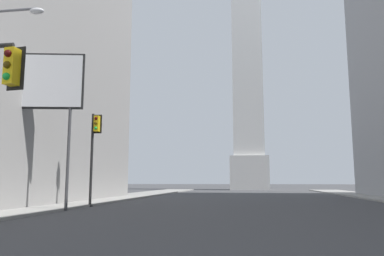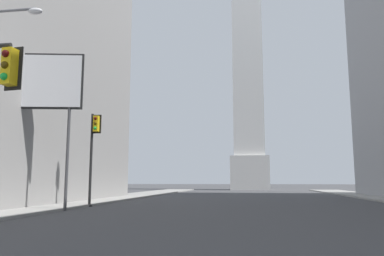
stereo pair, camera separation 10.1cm
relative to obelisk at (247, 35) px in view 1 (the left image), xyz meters
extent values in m
cube|color=gray|center=(-13.12, -47.10, -31.47)|extent=(5.00, 88.32, 0.15)
cube|color=silver|center=(0.00, 0.00, -28.31)|extent=(7.34, 7.34, 6.47)
cube|color=white|center=(0.00, 0.00, 1.56)|extent=(5.87, 5.87, 53.28)
cylinder|color=black|center=(-10.69, -49.99, -28.37)|extent=(0.18, 0.18, 6.37)
cylinder|color=#262626|center=(-10.69, -49.99, -31.50)|extent=(0.40, 0.40, 0.10)
cube|color=yellow|center=(-10.40, -49.99, -25.88)|extent=(0.34, 0.34, 1.10)
cube|color=black|center=(-10.40, -49.81, -25.88)|extent=(0.58, 0.03, 1.32)
sphere|color=#410907|center=(-10.40, -50.18, -25.54)|extent=(0.22, 0.22, 0.22)
sphere|color=#483506|center=(-10.40, -50.18, -25.88)|extent=(0.22, 0.22, 0.22)
sphere|color=green|center=(-10.40, -50.18, -26.22)|extent=(0.22, 0.22, 0.22)
cube|color=yellow|center=(-6.79, -64.70, -26.51)|extent=(0.37, 0.37, 1.10)
cube|color=black|center=(-6.77, -64.53, -26.51)|extent=(0.58, 0.09, 1.32)
sphere|color=#410907|center=(-6.81, -64.89, -26.17)|extent=(0.22, 0.22, 0.22)
sphere|color=#483506|center=(-6.81, -64.89, -26.51)|extent=(0.22, 0.22, 0.22)
sphere|color=green|center=(-6.81, -64.89, -26.85)|extent=(0.22, 0.22, 0.22)
cylinder|color=slate|center=(-9.88, -60.34, -22.45)|extent=(2.01, 0.12, 0.12)
ellipsoid|color=silver|center=(-8.88, -60.34, -22.57)|extent=(0.64, 0.36, 0.26)
cylinder|color=#3F3F42|center=(-13.49, -54.16, -28.48)|extent=(0.18, 0.18, 6.13)
cylinder|color=#3F3F42|center=(-10.59, -53.58, -28.48)|extent=(0.18, 0.18, 6.13)
cube|color=silver|center=(-12.04, -53.87, -23.81)|extent=(4.20, 1.06, 3.23)
cube|color=black|center=(-12.04, -53.87, -23.81)|extent=(4.41, 0.99, 3.47)
camera|label=1|loc=(0.05, -74.38, -29.82)|focal=35.00mm
camera|label=2|loc=(0.15, -74.36, -29.82)|focal=35.00mm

